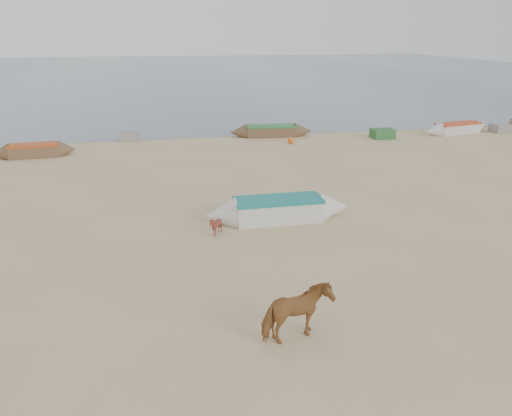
{
  "coord_description": "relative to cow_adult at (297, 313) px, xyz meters",
  "views": [
    {
      "loc": [
        -3.42,
        -13.07,
        7.23
      ],
      "look_at": [
        0.0,
        4.0,
        1.0
      ],
      "focal_mm": 35.0,
      "sensor_mm": 36.0,
      "label": 1
    }
  ],
  "objects": [
    {
      "name": "ground",
      "position": [
        0.38,
        2.94,
        -0.74
      ],
      "size": [
        140.0,
        140.0,
        0.0
      ],
      "primitive_type": "plane",
      "color": "tan",
      "rests_on": "ground"
    },
    {
      "name": "sea",
      "position": [
        0.38,
        84.94,
        -0.73
      ],
      "size": [
        160.0,
        160.0,
        0.0
      ],
      "primitive_type": "plane",
      "color": "slate",
      "rests_on": "ground"
    },
    {
      "name": "cow_adult",
      "position": [
        0.0,
        0.0,
        0.0
      ],
      "size": [
        1.91,
        1.27,
        1.48
      ],
      "primitive_type": "imported",
      "rotation": [
        0.0,
        0.0,
        1.87
      ],
      "color": "#936030",
      "rests_on": "ground"
    },
    {
      "name": "calf_front",
      "position": [
        -1.13,
        7.04,
        -0.37
      ],
      "size": [
        0.78,
        0.73,
        0.74
      ],
      "primitive_type": "imported",
      "rotation": [
        0.0,
        0.0,
        -1.36
      ],
      "color": "maroon",
      "rests_on": "ground"
    },
    {
      "name": "near_canoe",
      "position": [
        1.51,
        8.06,
        -0.28
      ],
      "size": [
        5.9,
        1.38,
        0.93
      ],
      "primitive_type": null,
      "rotation": [
        0.0,
        0.0,
        0.01
      ],
      "color": "silver",
      "rests_on": "ground"
    },
    {
      "name": "waterline_canoes",
      "position": [
        -1.6,
        23.15,
        -0.33
      ],
      "size": [
        55.99,
        4.84,
        0.93
      ],
      "color": "brown",
      "rests_on": "ground"
    },
    {
      "name": "beach_clutter",
      "position": [
        3.48,
        22.45,
        -0.44
      ],
      "size": [
        45.27,
        5.68,
        0.64
      ],
      "color": "#2A5E3A",
      "rests_on": "ground"
    }
  ]
}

